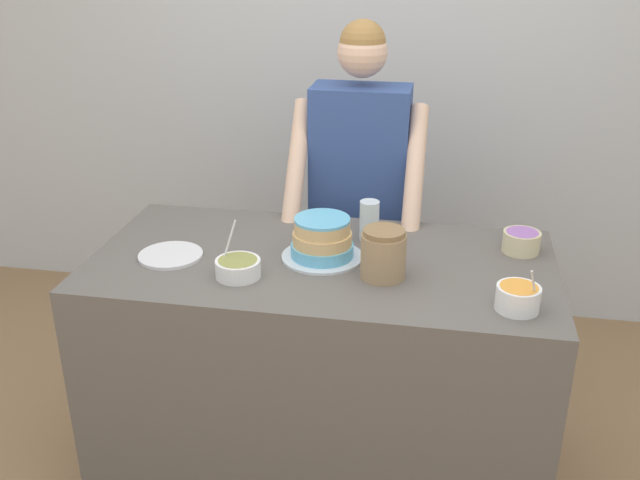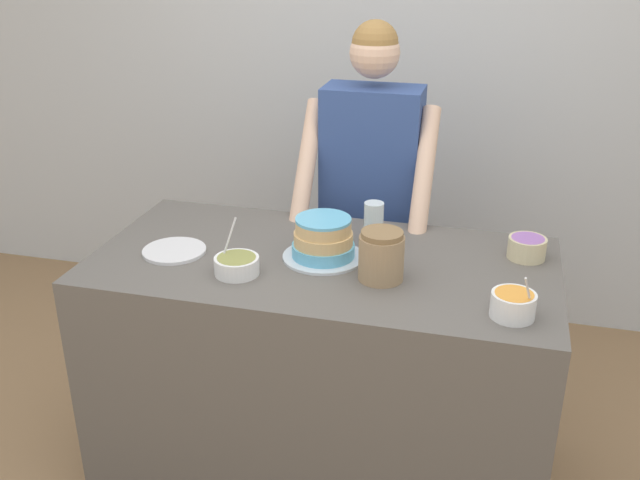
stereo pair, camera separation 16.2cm
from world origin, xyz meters
TOP-DOWN VIEW (x-y plane):
  - wall_back at (0.00, 1.84)m, footprint 10.00×0.05m
  - counter at (0.00, 0.40)m, footprint 1.59×0.80m
  - person_baker at (0.05, 1.01)m, footprint 0.54×0.46m
  - cake at (0.00, 0.41)m, footprint 0.28×0.28m
  - frosting_bowl_purple at (0.68, 0.59)m, footprint 0.13×0.13m
  - frosting_bowl_orange at (0.64, 0.16)m, footprint 0.13×0.13m
  - frosting_bowl_olive at (-0.25, 0.22)m, footprint 0.15×0.15m
  - drinking_glass at (0.14, 0.60)m, footprint 0.07×0.07m
  - ceramic_plate at (-0.52, 0.32)m, footprint 0.22×0.22m
  - stoneware_jar at (0.22, 0.30)m, footprint 0.15×0.15m

SIDE VIEW (x-z plane):
  - counter at x=0.00m, z-range 0.00..0.91m
  - ceramic_plate at x=-0.52m, z-range 0.91..0.92m
  - frosting_bowl_olive at x=-0.25m, z-range 0.85..1.03m
  - frosting_bowl_purple at x=0.68m, z-range 0.91..0.99m
  - frosting_bowl_orange at x=0.64m, z-range 0.87..1.03m
  - cake at x=0.00m, z-range 0.90..1.05m
  - drinking_glass at x=0.14m, z-range 0.91..1.06m
  - person_baker at x=0.05m, z-range 0.16..1.80m
  - stoneware_jar at x=0.22m, z-range 0.91..1.07m
  - wall_back at x=0.00m, z-range 0.00..2.60m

